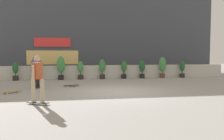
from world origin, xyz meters
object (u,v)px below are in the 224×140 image
Objects in this scene: potted_plant_5 at (124,69)px; potted_plant_8 at (182,69)px; potted_plant_7 at (162,66)px; potted_plant_1 at (36,66)px; skateboard_near_camera at (12,92)px; potted_plant_4 at (102,68)px; skater_foreground at (37,78)px; potted_plant_3 at (81,70)px; skater_mid_plaza at (37,70)px; potted_plant_0 at (15,71)px; potted_plant_2 at (61,66)px; skateboard_aside at (71,85)px; potted_plant_6 at (142,68)px.

potted_plant_5 reaches higher than potted_plant_8.
potted_plant_5 is at bearing 180.00° from potted_plant_7.
potted_plant_1 reaches higher than skateboard_near_camera.
potted_plant_7 is (4.29, -0.00, 0.11)m from potted_plant_4.
skater_foreground is at bearing -60.89° from skateboard_near_camera.
potted_plant_5 is at bearing 58.57° from skater_foreground.
potted_plant_4 is at bearing 180.00° from potted_plant_7.
skater_mid_plaza reaches higher than potted_plant_3.
skateboard_near_camera is at bearing -93.83° from potted_plant_1.
potted_plant_7 is 1.52m from potted_plant_8.
potted_plant_3 is at bearing 57.79° from skater_mid_plaza.
potted_plant_7 is at bearing 24.62° from skater_mid_plaza.
potted_plant_1 is at bearing -180.00° from potted_plant_3.
potted_plant_2 is at bearing 0.00° from potted_plant_0.
potted_plant_1 is 1.90× the size of skateboard_aside.
skateboard_near_camera is (-10.47, -5.06, -0.56)m from potted_plant_8.
skater_mid_plaza is at bearing 98.19° from skater_foreground.
skater_foreground is at bearing -139.39° from potted_plant_8.
skateboard_near_camera is at bearing 119.11° from skater_foreground.
skateboard_near_camera is at bearing -122.52° from potted_plant_3.
potted_plant_2 is at bearing 69.10° from skateboard_near_camera.
potted_plant_8 is 8.58m from skateboard_aside.
potted_plant_2 is at bearing 86.59° from skater_foreground.
skater_mid_plaza reaches higher than potted_plant_1.
potted_plant_3 is 1.47× the size of skateboard_aside.
potted_plant_3 is 7.24m from potted_plant_8.
potted_plant_5 is at bearing 0.00° from potted_plant_1.
skateboard_aside is at bearing -136.39° from potted_plant_5.
potted_plant_7 is 2.00× the size of skateboard_near_camera.
potted_plant_2 is 3.84m from skater_mid_plaza.
potted_plant_3 is 2.96m from potted_plant_5.
potted_plant_0 is 5.61m from potted_plant_4.
potted_plant_3 is at bearing 180.00° from potted_plant_6.
skater_mid_plaza is at bearing 56.68° from skateboard_near_camera.
skateboard_near_camera is at bearing -140.71° from potted_plant_5.
potted_plant_5 is 2.79m from potted_plant_7.
potted_plant_7 is 0.87× the size of skater_mid_plaza.
potted_plant_1 is 8.63m from potted_plant_7.
skater_mid_plaza reaches higher than potted_plant_2.
potted_plant_6 is 7.56m from skater_mid_plaza.
potted_plant_1 is 1.24× the size of potted_plant_6.
potted_plant_5 is 1.30m from potted_plant_6.
potted_plant_3 is 0.92× the size of potted_plant_4.
potted_plant_5 is 4.97m from skateboard_aside.
potted_plant_2 reaches higher than skateboard_aside.
skateboard_near_camera is 3.09m from skateboard_aside.
potted_plant_5 reaches higher than potted_plant_0.
potted_plant_0 is at bearing 107.32° from skater_foreground.
potted_plant_7 is (2.78, -0.00, 0.20)m from potted_plant_5.
potted_plant_4 reaches higher than skateboard_aside.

